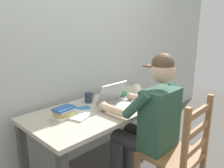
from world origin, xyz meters
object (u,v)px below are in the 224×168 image
desk (107,115)px  wooden_chair (177,155)px  coffee_mug_white (137,89)px  book_stack_side (116,94)px  laptop (119,101)px  book_stack_main (64,113)px  landscape_photo_print (83,108)px  seated_person (149,118)px  coffee_mug_dark (89,97)px  computer_mouse (140,100)px

desk → wooden_chair: wooden_chair is taller
wooden_chair → coffee_mug_white: size_ratio=7.55×
book_stack_side → laptop: bearing=-132.9°
laptop → book_stack_main: 0.53m
laptop → landscape_photo_print: laptop is taller
coffee_mug_white → landscape_photo_print: (-0.74, 0.06, -0.05)m
landscape_photo_print → seated_person: bearing=-41.3°
wooden_chair → coffee_mug_dark: wooden_chair is taller
computer_mouse → book_stack_main: size_ratio=0.48×
coffee_mug_dark → book_stack_side: size_ratio=0.63×
computer_mouse → book_stack_side: size_ratio=0.55×
desk → computer_mouse: computer_mouse is taller
seated_person → book_stack_side: bearing=70.5°
seated_person → wooden_chair: size_ratio=1.33×
seated_person → coffee_mug_dark: seated_person is taller
seated_person → landscape_photo_print: size_ratio=9.55×
desk → seated_person: size_ratio=1.22×
laptop → computer_mouse: size_ratio=3.30×
coffee_mug_dark → seated_person: bearing=-79.1°
seated_person → computer_mouse: size_ratio=12.41×
desk → book_stack_main: book_stack_main is taller
seated_person → laptop: size_ratio=3.76×
book_stack_side → landscape_photo_print: 0.46m
desk → book_stack_side: book_stack_side is taller
book_stack_main → landscape_photo_print: (0.25, 0.07, -0.04)m
coffee_mug_white → book_stack_main: (-0.98, -0.00, -0.01)m
wooden_chair → computer_mouse: wooden_chair is taller
book_stack_side → desk: bearing=-156.0°
book_stack_main → computer_mouse: bearing=-15.3°
coffee_mug_dark → book_stack_main: (-0.39, -0.15, -0.01)m
seated_person → wooden_chair: bearing=-90.0°
laptop → book_stack_side: (0.20, 0.22, -0.02)m
book_stack_side → book_stack_main: bearing=-174.5°
coffee_mug_white → landscape_photo_print: 0.74m
book_stack_main → book_stack_side: (0.71, 0.07, -0.01)m
wooden_chair → landscape_photo_print: wooden_chair is taller
desk → wooden_chair: 0.73m
laptop → landscape_photo_print: 0.34m
wooden_chair → laptop: bearing=90.5°
landscape_photo_print → book_stack_side: bearing=23.0°
coffee_mug_white → book_stack_main: 0.98m
coffee_mug_white → book_stack_side: 0.28m
desk → landscape_photo_print: bearing=148.8°
desk → book_stack_side: (0.27, 0.12, 0.12)m
desk → book_stack_main: 0.46m
coffee_mug_white → computer_mouse: bearing=-137.2°
laptop → desk: bearing=124.6°
coffee_mug_dark → book_stack_side: (0.32, -0.09, -0.02)m
book_stack_side → landscape_photo_print: (-0.46, -0.00, -0.03)m
seated_person → laptop: 0.34m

